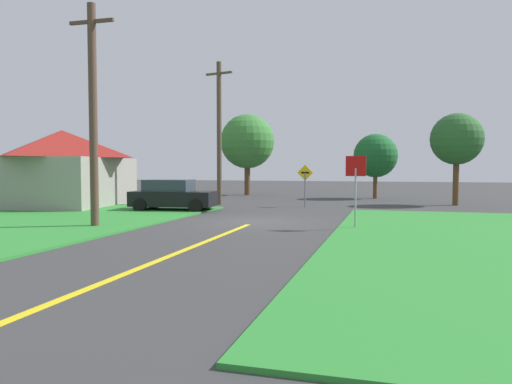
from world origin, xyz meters
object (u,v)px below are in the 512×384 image
utility_pole_mid (219,132)px  barn (62,168)px  pine_tree_center (247,142)px  stop_sign (356,178)px  oak_tree_left (376,156)px  direction_sign (305,181)px  utility_pole_near (93,114)px  parked_car_near_building (172,195)px  oak_tree_right (457,139)px

utility_pole_mid → barn: bearing=-156.7°
utility_pole_mid → pine_tree_center: bearing=97.4°
stop_sign → barn: (-17.03, 5.96, 0.33)m
oak_tree_left → barn: bearing=-145.2°
pine_tree_center → direction_sign: bearing=-57.8°
utility_pole_near → utility_pole_mid: size_ratio=0.96×
oak_tree_left → pine_tree_center: size_ratio=0.71×
stop_sign → utility_pole_mid: bearing=-40.4°
parked_car_near_building → direction_sign: size_ratio=1.84×
utility_pole_mid → pine_tree_center: 10.30m
pine_tree_center → stop_sign: bearing=-63.1°
direction_sign → oak_tree_left: size_ratio=0.52×
stop_sign → parked_car_near_building: bearing=-19.9°
stop_sign → utility_pole_mid: size_ratio=0.31×
stop_sign → pine_tree_center: size_ratio=0.41×
parked_car_near_building → barn: bearing=166.3°
barn → parked_car_near_building: bearing=-8.2°
parked_car_near_building → oak_tree_right: size_ratio=0.81×
stop_sign → oak_tree_left: (0.14, 17.88, 1.22)m
utility_pole_mid → direction_sign: bearing=-2.7°
utility_pole_near → oak_tree_right: utility_pole_near is taller
parked_car_near_building → barn: size_ratio=0.53×
utility_pole_mid → direction_sign: (5.26, -0.25, -2.90)m
oak_tree_left → utility_pole_mid: bearing=-136.8°
parked_car_near_building → oak_tree_left: bearing=47.6°
barn → oak_tree_left: bearing=34.8°
utility_pole_near → pine_tree_center: bearing=91.7°
oak_tree_right → direction_sign: bearing=-157.1°
parked_car_near_building → oak_tree_right: 16.84m
utility_pole_mid → barn: utility_pole_mid is taller
stop_sign → pine_tree_center: pine_tree_center is taller
utility_pole_near → oak_tree_right: size_ratio=1.51×
stop_sign → utility_pole_mid: (-8.72, 9.54, 2.52)m
direction_sign → oak_tree_right: oak_tree_right is taller
pine_tree_center → oak_tree_right: size_ratio=1.21×
oak_tree_right → oak_tree_left: bearing=133.5°
parked_car_near_building → utility_pole_mid: (0.88, 4.65, 3.58)m
stop_sign → oak_tree_right: bearing=-103.9°
parked_car_near_building → oak_tree_right: bearing=23.2°
oak_tree_left → barn: 20.91m
stop_sign → oak_tree_left: bearing=-83.3°
utility_pole_near → oak_tree_right: (14.30, 14.98, -0.34)m
direction_sign → barn: size_ratio=0.29×
utility_pole_mid → parked_car_near_building: bearing=-100.7°
pine_tree_center → oak_tree_left: bearing=-10.5°
stop_sign → utility_pole_near: utility_pole_near is taller
utility_pole_near → parked_car_near_building: bearing=91.8°
direction_sign → barn: (-13.56, -3.33, 0.70)m
utility_pole_near → pine_tree_center: (-0.66, 21.90, 0.11)m
utility_pole_near → direction_sign: 13.16m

